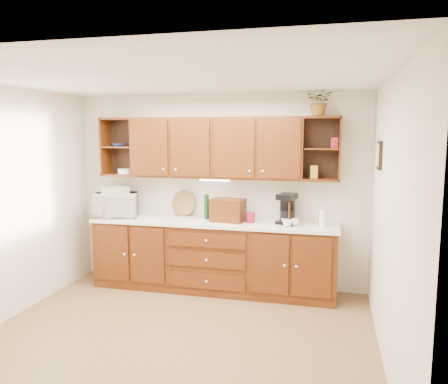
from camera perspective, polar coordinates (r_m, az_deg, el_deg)
The scene contains 26 objects.
floor at distance 4.73m, azimuth -6.24°, elevation -18.44°, with size 4.00×4.00×0.00m, color brown.
ceiling at distance 4.28m, azimuth -6.77°, elevation 14.59°, with size 4.00×4.00×0.00m, color white.
back_wall at distance 5.98m, azimuth -0.72°, elevation 0.17°, with size 4.00×4.00×0.00m, color beige.
left_wall at distance 5.35m, azimuth -27.07°, elevation -1.57°, with size 3.50×3.50×0.00m, color beige.
right_wall at distance 4.10m, azimuth 20.84°, elevation -3.81°, with size 3.50×3.50×0.00m, color beige.
base_cabinets at distance 5.87m, azimuth -1.44°, elevation -8.46°, with size 3.20×0.60×0.90m, color #371306.
countertop at distance 5.74m, azimuth -1.49°, elevation -3.98°, with size 3.24×0.64×0.04m, color white.
upper_cabinets at distance 5.77m, azimuth -1.04°, elevation 5.81°, with size 3.20×0.33×0.80m.
undercabinet_light at distance 5.75m, azimuth -1.26°, elevation 1.58°, with size 0.40×0.05×0.03m, color white.
framed_picture at distance 4.92m, azimuth 19.63°, elevation 4.55°, with size 0.03×0.24×0.30m, color black.
wicker_basket at distance 6.18m, azimuth -15.57°, elevation -2.55°, with size 0.26×0.26×0.15m, color olive.
microwave at distance 6.19m, azimuth -13.96°, elevation -1.67°, with size 0.58×0.39×0.32m, color beige.
towel_stack at distance 6.16m, azimuth -14.02°, elevation 0.24°, with size 0.31×0.23×0.09m, color #DCCB67.
wine_bottle at distance 5.82m, azimuth -2.30°, elevation -1.94°, with size 0.07×0.07×0.34m, color black.
woven_tray at distance 6.11m, azimuth -5.26°, elevation -3.02°, with size 0.36×0.36×0.02m, color olive.
bread_box at distance 5.68m, azimuth 0.52°, elevation -2.39°, with size 0.42×0.27×0.30m, color #371306.
mug_tree at distance 5.50m, azimuth 8.49°, elevation -3.90°, with size 0.27×0.26×0.29m.
canister_red at distance 5.62m, azimuth 3.44°, elevation -3.35°, with size 0.12×0.12×0.13m, color maroon.
canister_white at distance 5.51m, azimuth 12.76°, elevation -3.41°, with size 0.08×0.08×0.20m, color white.
canister_yellow at distance 5.55m, azimuth 12.59°, elevation -3.80°, with size 0.09×0.09×0.11m, color gold.
coffee_maker at distance 5.63m, azimuth 8.21°, elevation -2.20°, with size 0.27×0.31×0.38m.
bowl_stack at distance 6.24m, azimuth -13.60°, elevation 5.99°, with size 0.16×0.16×0.04m, color #273E8F.
plate_stack at distance 6.24m, azimuth -12.79°, elevation 2.66°, with size 0.20×0.20×0.07m, color white.
pantry_box_yellow at distance 5.59m, azimuth 11.69°, elevation 2.58°, with size 0.09×0.07×0.16m, color gold.
pantry_box_red at distance 5.56m, azimuth 14.24°, elevation 6.25°, with size 0.09×0.08×0.13m, color maroon.
potted_plant at distance 5.54m, azimuth 12.41°, elevation 11.50°, with size 0.32×0.28×0.35m, color #999999.
Camera 1 is at (1.47, -3.99, 2.08)m, focal length 35.00 mm.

